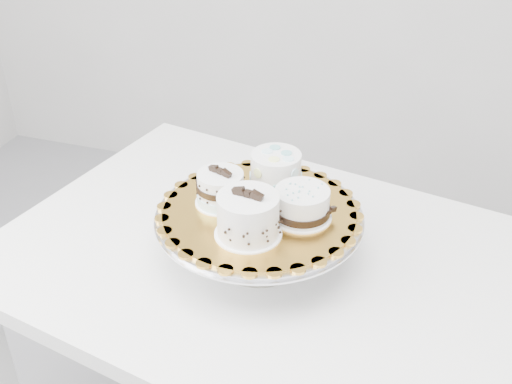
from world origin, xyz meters
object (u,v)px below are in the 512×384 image
(cake_swirl, at_px, (248,217))
(cake_ribbon, at_px, (302,205))
(table, at_px, (282,292))
(cake_stand, at_px, (259,227))
(cake_board, at_px, (259,212))
(cake_dots, at_px, (276,170))
(cake_banded, at_px, (221,189))

(cake_swirl, height_order, cake_ribbon, cake_swirl)
(cake_swirl, xyz_separation_m, cake_ribbon, (0.08, 0.08, -0.01))
(table, bearing_deg, cake_stand, -155.69)
(table, height_order, cake_ribbon, cake_ribbon)
(table, height_order, cake_board, cake_board)
(table, distance_m, cake_dots, 0.25)
(table, distance_m, cake_board, 0.20)
(cake_board, bearing_deg, cake_dots, 87.40)
(cake_board, distance_m, cake_swirl, 0.09)
(cake_banded, xyz_separation_m, cake_ribbon, (0.16, 0.00, -0.00))
(cake_board, relative_size, cake_dots, 3.01)
(cake_banded, bearing_deg, cake_swirl, -24.26)
(cake_banded, relative_size, cake_dots, 0.93)
(cake_swirl, bearing_deg, cake_ribbon, 55.38)
(table, height_order, cake_stand, cake_stand)
(cake_banded, height_order, cake_ribbon, cake_banded)
(cake_stand, xyz_separation_m, cake_swirl, (0.00, -0.08, 0.08))
(cake_swirl, distance_m, cake_ribbon, 0.11)
(table, relative_size, cake_ribbon, 9.49)
(cake_banded, height_order, cake_dots, cake_banded)
(cake_board, height_order, cake_dots, cake_dots)
(table, bearing_deg, cake_banded, -165.08)
(cake_stand, xyz_separation_m, cake_board, (0.00, 0.00, 0.04))
(cake_ribbon, bearing_deg, cake_stand, -153.30)
(cake_stand, xyz_separation_m, cake_ribbon, (0.08, 0.00, 0.07))
(table, height_order, cake_swirl, cake_swirl)
(cake_board, bearing_deg, cake_stand, 180.00)
(cake_swirl, height_order, cake_banded, cake_swirl)
(cake_stand, distance_m, cake_banded, 0.10)
(cake_banded, distance_m, cake_dots, 0.12)
(cake_board, bearing_deg, table, 12.96)
(cake_swirl, relative_size, cake_banded, 1.10)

